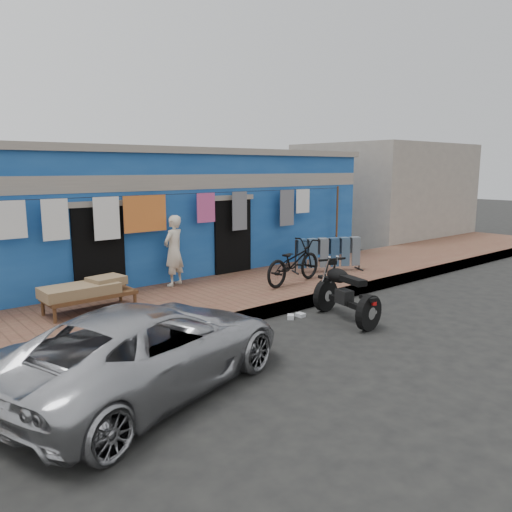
{
  "coord_description": "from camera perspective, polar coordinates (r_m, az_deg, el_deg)",
  "views": [
    {
      "loc": [
        -6.25,
        -5.48,
        2.88
      ],
      "look_at": [
        0.0,
        2.0,
        1.15
      ],
      "focal_mm": 35.0,
      "sensor_mm": 36.0,
      "label": 1
    }
  ],
  "objects": [
    {
      "name": "ground",
      "position": [
        8.8,
        8.49,
        -9.15
      ],
      "size": [
        80.0,
        80.0,
        0.0
      ],
      "primitive_type": "plane",
      "color": "black",
      "rests_on": "ground"
    },
    {
      "name": "sidewalk",
      "position": [
        10.89,
        -3.39,
        -4.61
      ],
      "size": [
        28.0,
        3.0,
        0.25
      ],
      "primitive_type": "cube",
      "color": "brown",
      "rests_on": "ground"
    },
    {
      "name": "curb",
      "position": [
        9.81,
        1.7,
        -6.26
      ],
      "size": [
        28.0,
        0.1,
        0.25
      ],
      "primitive_type": "cube",
      "color": "gray",
      "rests_on": "ground"
    },
    {
      "name": "building",
      "position": [
        14.0,
        -13.25,
        4.89
      ],
      "size": [
        12.2,
        5.2,
        3.36
      ],
      "color": "#15458F",
      "rests_on": "ground"
    },
    {
      "name": "neighbor_right",
      "position": [
        21.32,
        14.33,
        7.11
      ],
      "size": [
        6.0,
        5.0,
        3.8
      ],
      "primitive_type": "cube",
      "color": "#9E9384",
      "rests_on": "ground"
    },
    {
      "name": "clothesline",
      "position": [
        11.47,
        -8.38,
        4.54
      ],
      "size": [
        10.06,
        0.06,
        2.1
      ],
      "color": "brown",
      "rests_on": "sidewalk"
    },
    {
      "name": "car",
      "position": [
        6.72,
        -12.13,
        -10.04
      ],
      "size": [
        4.6,
        3.09,
        1.19
      ],
      "primitive_type": "imported",
      "rotation": [
        0.0,
        0.0,
        1.87
      ],
      "color": "#B6B6BB",
      "rests_on": "ground"
    },
    {
      "name": "seated_person",
      "position": [
        11.33,
        -9.39,
        0.61
      ],
      "size": [
        0.68,
        0.57,
        1.59
      ],
      "primitive_type": "imported",
      "rotation": [
        0.0,
        0.0,
        3.53
      ],
      "color": "beige",
      "rests_on": "sidewalk"
    },
    {
      "name": "bicycle",
      "position": [
        11.45,
        4.3,
        -0.16
      ],
      "size": [
        1.95,
        0.95,
        1.21
      ],
      "primitive_type": "imported",
      "rotation": [
        0.0,
        0.0,
        1.73
      ],
      "color": "black",
      "rests_on": "sidewalk"
    },
    {
      "name": "motorcycle",
      "position": [
        9.65,
        10.25,
        -4.01
      ],
      "size": [
        1.43,
        2.02,
        1.12
      ],
      "primitive_type": null,
      "rotation": [
        0.0,
        0.0,
        -0.25
      ],
      "color": "black",
      "rests_on": "ground"
    },
    {
      "name": "charpoy",
      "position": [
        9.74,
        -18.47,
        -4.39
      ],
      "size": [
        1.73,
        0.87,
        0.57
      ],
      "primitive_type": null,
      "rotation": [
        0.0,
        0.0,
        0.02
      ],
      "color": "brown",
      "rests_on": "sidewalk"
    },
    {
      "name": "jeans_rack",
      "position": [
        12.91,
        8.24,
        0.22
      ],
      "size": [
        2.15,
        1.79,
        0.89
      ],
      "primitive_type": null,
      "rotation": [
        0.0,
        0.0,
        -0.43
      ],
      "color": "black",
      "rests_on": "sidewalk"
    },
    {
      "name": "litter_a",
      "position": [
        8.71,
        -2.61,
        -9.0
      ],
      "size": [
        0.2,
        0.2,
        0.07
      ],
      "primitive_type": "cube",
      "rotation": [
        0.0,
        0.0,
        0.74
      ],
      "color": "silver",
      "rests_on": "ground"
    },
    {
      "name": "litter_b",
      "position": [
        9.72,
        3.99,
        -6.95
      ],
      "size": [
        0.2,
        0.2,
        0.08
      ],
      "primitive_type": "cube",
      "rotation": [
        0.0,
        0.0,
        0.78
      ],
      "color": "silver",
      "rests_on": "ground"
    },
    {
      "name": "litter_c",
      "position": [
        9.88,
        5.1,
        -6.72
      ],
      "size": [
        0.14,
        0.18,
        0.07
      ],
      "primitive_type": "cube",
      "rotation": [
        0.0,
        0.0,
        1.59
      ],
      "color": "silver",
      "rests_on": "ground"
    }
  ]
}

